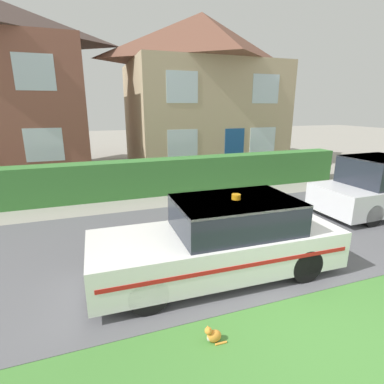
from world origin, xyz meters
name	(u,v)px	position (x,y,z in m)	size (l,w,h in m)	color
ground_plane	(327,335)	(0.00, 0.00, 0.00)	(80.00, 80.00, 0.00)	gray
road_strip	(221,237)	(0.00, 3.48, 0.01)	(28.00, 5.23, 0.01)	#5B5B60
lawn_verge	(343,350)	(0.00, -0.28, 0.00)	(28.00, 2.30, 0.01)	#478438
garden_hedge	(151,177)	(-0.81, 7.72, 0.64)	(15.59, 0.78, 1.27)	#3D7F38
police_car	(222,240)	(-0.71, 1.98, 0.70)	(4.63, 1.76, 1.54)	black
cat	(213,335)	(-1.55, 0.42, 0.10)	(0.29, 0.17, 0.26)	orange
neighbour_car_near	(382,188)	(5.23, 3.53, 0.75)	(4.30, 1.77, 1.68)	black
house_right	(201,91)	(3.21, 13.11, 3.91)	(7.83, 6.32, 7.66)	tan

